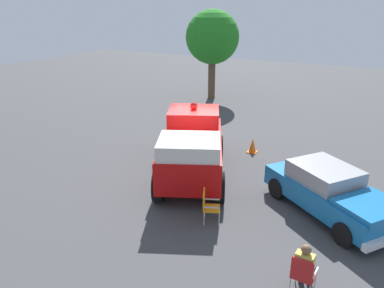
{
  "coord_description": "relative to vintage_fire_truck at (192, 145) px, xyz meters",
  "views": [
    {
      "loc": [
        -11.62,
        -6.2,
        6.11
      ],
      "look_at": [
        -0.58,
        -0.33,
        1.34
      ],
      "focal_mm": 34.6,
      "sensor_mm": 36.0,
      "label": 1
    }
  ],
  "objects": [
    {
      "name": "classic_hot_rod",
      "position": [
        -0.44,
        -5.01,
        -0.45
      ],
      "size": [
        4.1,
        4.6,
        1.46
      ],
      "color": "black",
      "rests_on": "ground"
    },
    {
      "name": "lawn_chair_near_truck",
      "position": [
        -4.34,
        -5.03,
        -0.61
      ],
      "size": [
        0.54,
        0.55,
        1.02
      ],
      "color": "#B7BABF",
      "rests_on": "ground"
    },
    {
      "name": "vintage_fire_truck",
      "position": [
        0.0,
        0.0,
        0.0
      ],
      "size": [
        6.31,
        4.47,
        2.59
      ],
      "color": "black",
      "rests_on": "ground"
    },
    {
      "name": "lawn_chair_spare",
      "position": [
        -2.63,
        -1.91,
        -0.61
      ],
      "size": [
        0.65,
        0.65,
        1.02
      ],
      "color": "#B7BABF",
      "rests_on": "ground"
    },
    {
      "name": "oak_tree_right",
      "position": [
        11.42,
        4.58,
        2.83
      ],
      "size": [
        3.49,
        3.49,
        5.81
      ],
      "color": "brown",
      "rests_on": "ground"
    },
    {
      "name": "ground_plane",
      "position": [
        0.37,
        0.23,
        -1.2
      ],
      "size": [
        60.0,
        60.0,
        0.0
      ],
      "primitive_type": "plane",
      "color": "#424244"
    },
    {
      "name": "traffic_cone",
      "position": [
        3.24,
        -1.25,
        -0.89
      ],
      "size": [
        0.4,
        0.4,
        0.64
      ],
      "color": "orange",
      "rests_on": "ground"
    },
    {
      "name": "spectator_seated",
      "position": [
        -4.21,
        -5.04,
        -0.5
      ],
      "size": [
        0.56,
        0.42,
        1.29
      ],
      "color": "#383842",
      "rests_on": "ground"
    }
  ]
}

